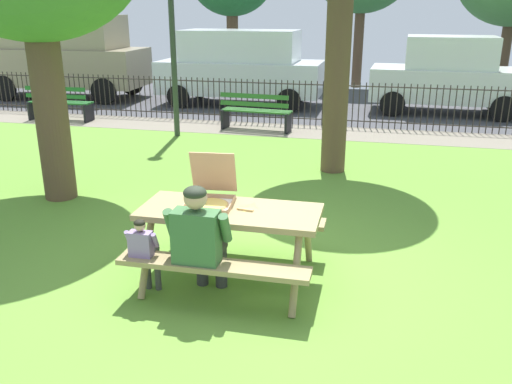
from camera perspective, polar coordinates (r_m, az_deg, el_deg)
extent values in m
cube|color=olive|center=(7.41, 3.41, -2.18)|extent=(28.00, 11.55, 0.02)
cube|color=gray|center=(12.23, 7.61, 6.27)|extent=(28.00, 1.40, 0.01)
cube|color=#424247|center=(16.01, 9.10, 9.20)|extent=(28.00, 6.32, 0.01)
cube|color=#988356|center=(5.34, -2.80, -2.13)|extent=(1.81, 0.77, 0.06)
cube|color=#988356|center=(4.94, -4.62, -7.83)|extent=(1.80, 0.29, 0.05)
cube|color=#988356|center=(5.99, -1.22, -2.78)|extent=(1.80, 0.29, 0.05)
cylinder|color=#988356|center=(5.38, -11.58, -6.84)|extent=(0.07, 0.43, 0.74)
cylinder|color=#988356|center=(6.07, -8.42, -3.56)|extent=(0.07, 0.43, 0.74)
cylinder|color=#988356|center=(4.99, 4.26, -8.62)|extent=(0.07, 0.43, 0.74)
cylinder|color=#988356|center=(5.73, 5.53, -4.85)|extent=(0.07, 0.43, 0.74)
cube|color=tan|center=(5.42, -5.03, -1.48)|extent=(0.51, 0.51, 0.01)
cube|color=silver|center=(5.41, -5.03, -1.41)|extent=(0.47, 0.47, 0.00)
cube|color=tan|center=(5.20, -5.59, -2.07)|extent=(0.47, 0.06, 0.04)
cube|color=tan|center=(5.62, -4.52, -0.41)|extent=(0.47, 0.06, 0.04)
cube|color=tan|center=(5.46, -7.37, -1.09)|extent=(0.06, 0.47, 0.04)
cube|color=tan|center=(5.36, -2.65, -1.32)|extent=(0.06, 0.47, 0.04)
cube|color=tan|center=(5.55, -4.56, 2.14)|extent=(0.48, 0.20, 0.45)
cylinder|color=tan|center=(5.41, -5.03, -1.36)|extent=(0.40, 0.40, 0.01)
cylinder|color=#E8C45A|center=(5.41, -5.03, -1.29)|extent=(0.37, 0.37, 0.00)
pyramid|color=#E2C653|center=(5.37, -0.75, -1.59)|extent=(0.18, 0.22, 0.01)
cube|color=tan|center=(5.29, -1.17, -1.89)|extent=(0.17, 0.06, 0.02)
cylinder|color=#343434|center=(5.47, -5.76, -7.67)|extent=(0.12, 0.12, 0.44)
cylinder|color=#343434|center=(5.18, -6.58, -6.21)|extent=(0.15, 0.42, 0.15)
cylinder|color=#343434|center=(5.41, -3.73, -7.90)|extent=(0.12, 0.12, 0.44)
cylinder|color=#343434|center=(5.12, -4.45, -6.44)|extent=(0.15, 0.42, 0.15)
cube|color=#386638|center=(4.87, -6.38, -4.90)|extent=(0.42, 0.22, 0.52)
cylinder|color=#386638|center=(4.96, -9.08, -3.28)|extent=(0.09, 0.21, 0.31)
cylinder|color=#386638|center=(4.80, -3.29, -3.84)|extent=(0.09, 0.21, 0.31)
sphere|color=tan|center=(4.75, -6.47, -0.62)|extent=(0.21, 0.21, 0.21)
ellipsoid|color=#272F21|center=(4.73, -6.53, -0.09)|extent=(0.21, 0.20, 0.12)
cylinder|color=#424242|center=(5.47, -11.46, -7.97)|extent=(0.06, 0.06, 0.44)
cylinder|color=#424242|center=(5.28, -12.10, -6.20)|extent=(0.08, 0.22, 0.08)
cylinder|color=#424242|center=(5.43, -10.45, -8.10)|extent=(0.06, 0.06, 0.44)
cylinder|color=#424242|center=(5.24, -11.06, -6.33)|extent=(0.08, 0.22, 0.08)
cube|color=#8C72A5|center=(5.12, -12.16, -5.56)|extent=(0.22, 0.12, 0.27)
cylinder|color=#8C72A5|center=(5.18, -13.44, -4.74)|extent=(0.05, 0.11, 0.16)
cylinder|color=#8C72A5|center=(5.07, -10.70, -5.06)|extent=(0.05, 0.11, 0.16)
sphere|color=tan|center=(5.05, -12.27, -3.49)|extent=(0.11, 0.11, 0.11)
ellipsoid|color=black|center=(5.04, -12.31, -3.24)|extent=(0.11, 0.10, 0.06)
cylinder|color=#2D2823|center=(12.75, 8.14, 11.19)|extent=(18.55, 0.03, 0.03)
cylinder|color=#2D2823|center=(12.88, 7.97, 7.63)|extent=(18.55, 0.03, 0.03)
cylinder|color=#2D2823|center=(16.26, -25.53, 9.66)|extent=(0.02, 0.02, 1.05)
cylinder|color=#2D2823|center=(16.18, -25.14, 9.68)|extent=(0.02, 0.02, 1.05)
cylinder|color=#2D2823|center=(16.09, -24.74, 9.69)|extent=(0.02, 0.02, 1.05)
cylinder|color=#2D2823|center=(16.01, -24.33, 9.70)|extent=(0.02, 0.02, 1.05)
cylinder|color=#2D2823|center=(15.92, -23.92, 9.72)|extent=(0.02, 0.02, 1.05)
cylinder|color=#2D2823|center=(15.84, -23.51, 9.73)|extent=(0.02, 0.02, 1.05)
cylinder|color=#2D2823|center=(15.76, -23.09, 9.74)|extent=(0.02, 0.02, 1.05)
cylinder|color=#2D2823|center=(15.67, -22.67, 9.76)|extent=(0.02, 0.02, 1.05)
cylinder|color=#2D2823|center=(15.59, -22.24, 9.77)|extent=(0.02, 0.02, 1.05)
cylinder|color=#2D2823|center=(15.51, -21.81, 9.78)|extent=(0.02, 0.02, 1.05)
cylinder|color=#2D2823|center=(15.43, -21.38, 9.79)|extent=(0.02, 0.02, 1.05)
cylinder|color=#2D2823|center=(15.35, -20.94, 9.80)|extent=(0.02, 0.02, 1.05)
cylinder|color=#2D2823|center=(15.28, -20.49, 9.81)|extent=(0.02, 0.02, 1.05)
cylinder|color=#2D2823|center=(15.20, -20.04, 9.82)|extent=(0.02, 0.02, 1.05)
cylinder|color=#2D2823|center=(15.12, -19.59, 9.83)|extent=(0.02, 0.02, 1.05)
cylinder|color=#2D2823|center=(15.05, -19.13, 9.84)|extent=(0.02, 0.02, 1.05)
cylinder|color=#2D2823|center=(14.98, -18.67, 9.85)|extent=(0.02, 0.02, 1.05)
cylinder|color=#2D2823|center=(14.90, -18.20, 9.85)|extent=(0.02, 0.02, 1.05)
cylinder|color=#2D2823|center=(14.83, -17.73, 9.86)|extent=(0.02, 0.02, 1.05)
cylinder|color=#2D2823|center=(14.76, -17.25, 9.87)|extent=(0.02, 0.02, 1.05)
cylinder|color=#2D2823|center=(14.69, -16.77, 9.87)|extent=(0.02, 0.02, 1.05)
cylinder|color=#2D2823|center=(14.62, -16.29, 9.88)|extent=(0.02, 0.02, 1.05)
cylinder|color=#2D2823|center=(14.55, -15.80, 9.88)|extent=(0.02, 0.02, 1.05)
cylinder|color=#2D2823|center=(14.48, -15.30, 9.88)|extent=(0.02, 0.02, 1.05)
cylinder|color=#2D2823|center=(14.42, -14.80, 9.89)|extent=(0.02, 0.02, 1.05)
cylinder|color=#2D2823|center=(14.35, -14.30, 9.89)|extent=(0.02, 0.02, 1.05)
cylinder|color=#2D2823|center=(14.29, -13.79, 9.89)|extent=(0.02, 0.02, 1.05)
cylinder|color=#2D2823|center=(14.23, -13.28, 9.89)|extent=(0.02, 0.02, 1.05)
cylinder|color=#2D2823|center=(14.17, -12.76, 9.89)|extent=(0.02, 0.02, 1.05)
cylinder|color=#2D2823|center=(14.11, -12.24, 9.89)|extent=(0.02, 0.02, 1.05)
cylinder|color=#2D2823|center=(14.05, -11.71, 9.89)|extent=(0.02, 0.02, 1.05)
cylinder|color=#2D2823|center=(13.99, -11.18, 9.89)|extent=(0.02, 0.02, 1.05)
cylinder|color=#2D2823|center=(13.93, -10.65, 9.88)|extent=(0.02, 0.02, 1.05)
cylinder|color=#2D2823|center=(13.88, -10.11, 9.88)|extent=(0.02, 0.02, 1.05)
cylinder|color=#2D2823|center=(13.82, -9.56, 9.87)|extent=(0.02, 0.02, 1.05)
cylinder|color=#2D2823|center=(13.77, -9.02, 9.87)|extent=(0.02, 0.02, 1.05)
cylinder|color=#2D2823|center=(13.72, -8.46, 9.86)|extent=(0.02, 0.02, 1.05)
cylinder|color=#2D2823|center=(13.66, -7.91, 9.85)|extent=(0.02, 0.02, 1.05)
cylinder|color=#2D2823|center=(13.62, -7.35, 9.84)|extent=(0.02, 0.02, 1.05)
cylinder|color=#2D2823|center=(13.57, -6.78, 9.83)|extent=(0.02, 0.02, 1.05)
cylinder|color=#2D2823|center=(13.52, -6.21, 9.82)|extent=(0.02, 0.02, 1.05)
cylinder|color=#2D2823|center=(13.47, -5.64, 9.81)|extent=(0.02, 0.02, 1.05)
cylinder|color=#2D2823|center=(13.43, -5.07, 9.80)|extent=(0.02, 0.02, 1.05)
cylinder|color=#2D2823|center=(13.39, -4.49, 9.78)|extent=(0.02, 0.02, 1.05)
cylinder|color=#2D2823|center=(13.34, -3.90, 9.77)|extent=(0.02, 0.02, 1.05)
cylinder|color=#2D2823|center=(13.30, -3.32, 9.75)|extent=(0.02, 0.02, 1.05)
cylinder|color=#2D2823|center=(13.27, -2.72, 9.74)|extent=(0.02, 0.02, 1.05)
cylinder|color=#2D2823|center=(13.23, -2.13, 9.72)|extent=(0.02, 0.02, 1.05)
cylinder|color=#2D2823|center=(13.19, -1.53, 9.70)|extent=(0.02, 0.02, 1.05)
cylinder|color=#2D2823|center=(13.16, -0.93, 9.68)|extent=(0.02, 0.02, 1.05)
cylinder|color=#2D2823|center=(13.12, -0.33, 9.65)|extent=(0.02, 0.02, 1.05)
cylinder|color=#2D2823|center=(13.09, 0.28, 9.63)|extent=(0.02, 0.02, 1.05)
cylinder|color=#2D2823|center=(13.06, 0.88, 9.61)|extent=(0.02, 0.02, 1.05)
cylinder|color=#2D2823|center=(13.03, 1.50, 9.58)|extent=(0.02, 0.02, 1.05)
cylinder|color=#2D2823|center=(13.00, 2.11, 9.55)|extent=(0.02, 0.02, 1.05)
cylinder|color=#2D2823|center=(12.98, 2.73, 9.53)|extent=(0.02, 0.02, 1.05)
cylinder|color=#2D2823|center=(12.95, 3.35, 9.50)|extent=(0.02, 0.02, 1.05)
cylinder|color=#2D2823|center=(12.93, 3.97, 9.47)|extent=(0.02, 0.02, 1.05)
cylinder|color=#2D2823|center=(12.91, 4.59, 9.44)|extent=(0.02, 0.02, 1.05)
cylinder|color=#2D2823|center=(12.89, 5.22, 9.40)|extent=(0.02, 0.02, 1.05)
cylinder|color=#2D2823|center=(12.87, 5.84, 9.37)|extent=(0.02, 0.02, 1.05)
cylinder|color=#2D2823|center=(12.85, 6.47, 9.33)|extent=(0.02, 0.02, 1.05)
cylinder|color=#2D2823|center=(12.84, 7.10, 9.30)|extent=(0.02, 0.02, 1.05)
cylinder|color=#2D2823|center=(12.82, 7.73, 9.26)|extent=(0.02, 0.02, 1.05)
cylinder|color=#2D2823|center=(12.81, 8.37, 9.22)|extent=(0.02, 0.02, 1.05)
cylinder|color=#2D2823|center=(12.80, 9.00, 9.18)|extent=(0.02, 0.02, 1.05)
cylinder|color=#2D2823|center=(12.79, 9.63, 9.14)|extent=(0.02, 0.02, 1.05)
cylinder|color=#2D2823|center=(12.78, 10.27, 9.10)|extent=(0.02, 0.02, 1.05)
cylinder|color=#2D2823|center=(12.77, 10.90, 9.06)|extent=(0.02, 0.02, 1.05)
cylinder|color=#2D2823|center=(12.77, 11.54, 9.01)|extent=(0.02, 0.02, 1.05)
cylinder|color=#2D2823|center=(12.76, 12.18, 8.97)|extent=(0.02, 0.02, 1.05)
cylinder|color=#2D2823|center=(12.76, 12.81, 8.92)|extent=(0.02, 0.02, 1.05)
cylinder|color=#2D2823|center=(12.76, 13.45, 8.87)|extent=(0.02, 0.02, 1.05)
cylinder|color=#2D2823|center=(12.76, 14.09, 8.82)|extent=(0.02, 0.02, 1.05)
cylinder|color=#2D2823|center=(12.77, 14.72, 8.77)|extent=(0.02, 0.02, 1.05)
cylinder|color=#2D2823|center=(12.77, 15.36, 8.72)|extent=(0.02, 0.02, 1.05)
cylinder|color=#2D2823|center=(12.78, 15.99, 8.67)|extent=(0.02, 0.02, 1.05)
cylinder|color=#2D2823|center=(12.78, 16.63, 8.62)|extent=(0.02, 0.02, 1.05)
cylinder|color=#2D2823|center=(12.79, 17.26, 8.56)|extent=(0.02, 0.02, 1.05)
cylinder|color=#2D2823|center=(12.80, 17.89, 8.51)|extent=(0.02, 0.02, 1.05)
cylinder|color=#2D2823|center=(12.81, 18.52, 8.45)|extent=(0.02, 0.02, 1.05)
cylinder|color=#2D2823|center=(12.83, 19.15, 8.40)|extent=(0.02, 0.02, 1.05)
cylinder|color=#2D2823|center=(12.84, 19.78, 8.34)|extent=(0.02, 0.02, 1.05)
cylinder|color=#2D2823|center=(12.86, 20.41, 8.28)|extent=(0.02, 0.02, 1.05)
cylinder|color=#2D2823|center=(12.88, 21.03, 8.22)|extent=(0.02, 0.02, 1.05)
cylinder|color=#2D2823|center=(12.90, 21.65, 8.16)|extent=(0.02, 0.02, 1.05)
cylinder|color=#2D2823|center=(12.92, 22.27, 8.10)|extent=(0.02, 0.02, 1.05)
cylinder|color=#2D2823|center=(12.94, 22.89, 8.04)|extent=(0.02, 0.02, 1.05)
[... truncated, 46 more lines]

